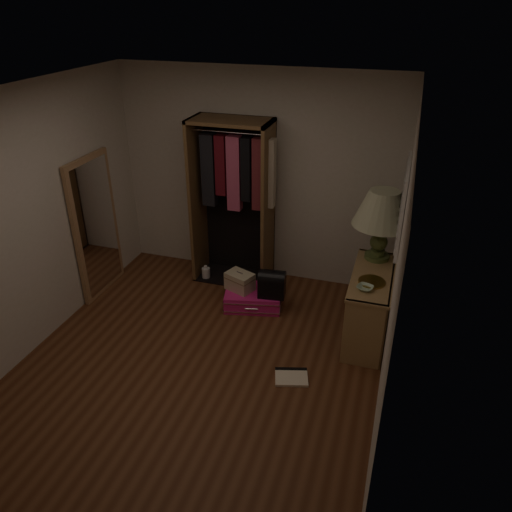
# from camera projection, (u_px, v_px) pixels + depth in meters

# --- Properties ---
(ground) EXTENTS (4.00, 4.00, 0.00)m
(ground) POSITION_uv_depth(u_px,v_px,m) (199.00, 364.00, 5.01)
(ground) COLOR #532C17
(ground) RESTS_ON ground
(room_walls) EXTENTS (3.52, 4.02, 2.60)m
(room_walls) POSITION_uv_depth(u_px,v_px,m) (200.00, 228.00, 4.32)
(room_walls) COLOR beige
(room_walls) RESTS_ON ground
(console_bookshelf) EXTENTS (0.42, 1.12, 0.75)m
(console_bookshelf) POSITION_uv_depth(u_px,v_px,m) (369.00, 302.00, 5.29)
(console_bookshelf) COLOR #A07C4D
(console_bookshelf) RESTS_ON ground
(open_wardrobe) EXTENTS (1.01, 0.50, 2.05)m
(open_wardrobe) POSITION_uv_depth(u_px,v_px,m) (235.00, 188.00, 5.99)
(open_wardrobe) COLOR brown
(open_wardrobe) RESTS_ON ground
(floor_mirror) EXTENTS (0.06, 0.80, 1.70)m
(floor_mirror) POSITION_uv_depth(u_px,v_px,m) (96.00, 227.00, 5.90)
(floor_mirror) COLOR #A0754D
(floor_mirror) RESTS_ON ground
(pink_suitcase) EXTENTS (0.75, 0.62, 0.20)m
(pink_suitcase) POSITION_uv_depth(u_px,v_px,m) (253.00, 298.00, 5.91)
(pink_suitcase) COLOR #DA1A78
(pink_suitcase) RESTS_ON ground
(train_case) EXTENTS (0.38, 0.32, 0.23)m
(train_case) POSITION_uv_depth(u_px,v_px,m) (240.00, 281.00, 5.84)
(train_case) COLOR #BDB190
(train_case) RESTS_ON pink_suitcase
(black_bag) EXTENTS (0.32, 0.23, 0.33)m
(black_bag) POSITION_uv_depth(u_px,v_px,m) (272.00, 283.00, 5.68)
(black_bag) COLOR black
(black_bag) RESTS_ON pink_suitcase
(table_lamp) EXTENTS (0.81, 0.81, 0.78)m
(table_lamp) POSITION_uv_depth(u_px,v_px,m) (383.00, 210.00, 5.15)
(table_lamp) COLOR #47592B
(table_lamp) RESTS_ON console_bookshelf
(brass_tray) EXTENTS (0.35, 0.35, 0.02)m
(brass_tray) POSITION_uv_depth(u_px,v_px,m) (372.00, 282.00, 4.96)
(brass_tray) COLOR #B08E43
(brass_tray) RESTS_ON console_bookshelf
(ceramic_bowl) EXTENTS (0.19, 0.19, 0.04)m
(ceramic_bowl) POSITION_uv_depth(u_px,v_px,m) (365.00, 288.00, 4.84)
(ceramic_bowl) COLOR #AACCAE
(ceramic_bowl) RESTS_ON console_bookshelf
(white_jug) EXTENTS (0.12, 0.12, 0.19)m
(white_jug) POSITION_uv_depth(u_px,v_px,m) (206.00, 273.00, 6.47)
(white_jug) COLOR white
(white_jug) RESTS_ON ground
(floor_book) EXTENTS (0.37, 0.33, 0.03)m
(floor_book) POSITION_uv_depth(u_px,v_px,m) (291.00, 376.00, 4.84)
(floor_book) COLOR white
(floor_book) RESTS_ON ground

